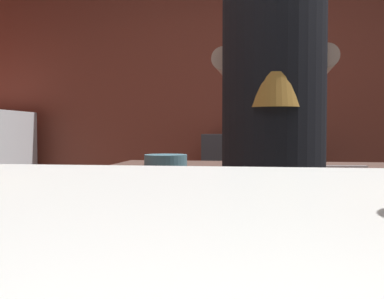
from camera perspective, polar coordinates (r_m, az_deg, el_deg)
wall_back at (r=3.55m, az=9.06°, el=6.69°), size 5.20×0.10×2.70m
prep_counter at (r=2.09m, az=19.71°, el=-14.91°), size 2.10×0.60×0.93m
back_shelf at (r=3.31m, az=8.19°, el=-7.25°), size 0.77×0.36×1.06m
bartender at (r=1.50m, az=10.39°, el=0.05°), size 0.43×0.52×1.75m
mixing_bowl at (r=1.91m, az=-3.39°, el=-1.41°), size 0.18×0.18×0.05m
chefs_knife at (r=1.94m, az=18.19°, el=-2.09°), size 0.24×0.06×0.01m
bottle_hot_sauce at (r=3.30m, az=13.71°, el=3.25°), size 0.07×0.07×0.20m
bottle_soy at (r=3.18m, az=10.45°, el=3.47°), size 0.06×0.06×0.22m
bottle_olive_oil at (r=3.17m, az=5.85°, el=3.23°), size 0.06×0.06×0.18m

